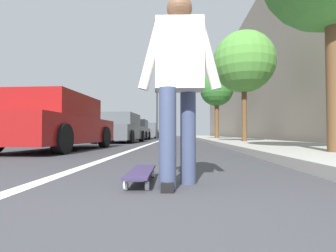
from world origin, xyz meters
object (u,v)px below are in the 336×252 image
object	(u,v)px
street_tree_far	(217,90)
street_tree_mid	(244,62)
skater_person	(179,77)
parked_car_near	(58,124)
skateboard	(141,173)
parked_car_far	(135,130)
parked_car_mid	(120,129)
parked_car_end	(148,131)
traffic_light	(157,100)

from	to	relation	value
street_tree_far	street_tree_mid	bearing A→B (deg)	-180.00
skater_person	street_tree_mid	xyz separation A→B (m)	(8.33, -2.64, 2.44)
parked_car_near	street_tree_far	xyz separation A→B (m)	(11.32, -5.96, 2.82)
skateboard	parked_car_far	bearing A→B (deg)	10.03
parked_car_near	parked_car_mid	xyz separation A→B (m)	(6.10, -0.28, -0.02)
parked_car_far	street_tree_far	world-z (taller)	street_tree_far
parked_car_mid	street_tree_far	xyz separation A→B (m)	(5.22, -5.68, 2.84)
parked_car_far	street_tree_mid	distance (m)	10.67
street_tree_far	parked_car_far	bearing A→B (deg)	82.41
skateboard	parked_car_far	distance (m)	16.90
street_tree_mid	street_tree_far	bearing A→B (deg)	0.00
parked_car_end	traffic_light	xyz separation A→B (m)	(-5.98, -1.46, 2.30)
parked_car_far	street_tree_mid	xyz separation A→B (m)	(-8.45, -5.93, 2.68)
skateboard	skater_person	world-z (taller)	skater_person
skater_person	parked_car_far	distance (m)	17.10
parked_car_far	street_tree_far	bearing A→B (deg)	-97.59
parked_car_mid	parked_car_far	distance (m)	6.02
street_tree_far	parked_car_near	bearing A→B (deg)	152.25
parked_car_near	parked_car_far	bearing A→B (deg)	-0.13
parked_car_far	traffic_light	size ratio (longest dim) A/B	0.97
skateboard	parked_car_far	size ratio (longest dim) A/B	0.20
parked_car_far	street_tree_far	size ratio (longest dim) A/B	0.90
street_tree_mid	parked_car_far	bearing A→B (deg)	35.05
skateboard	parked_car_near	xyz separation A→B (m)	(4.52, 2.97, 0.63)
parked_car_mid	skater_person	bearing A→B (deg)	-164.26
parked_car_far	street_tree_mid	size ratio (longest dim) A/B	0.92
parked_car_far	parked_car_end	world-z (taller)	parked_car_end
parked_car_near	parked_car_mid	distance (m)	6.11
traffic_light	parked_car_end	bearing A→B (deg)	13.70
traffic_light	street_tree_far	size ratio (longest dim) A/B	0.92
traffic_light	street_tree_mid	bearing A→B (deg)	-153.52
parked_car_mid	street_tree_far	distance (m)	8.22
skateboard	street_tree_mid	xyz separation A→B (m)	(8.18, -2.99, 3.29)
parked_car_near	parked_car_mid	size ratio (longest dim) A/B	1.04
parked_car_far	parked_car_end	distance (m)	6.23
skateboard	traffic_light	bearing A→B (deg)	4.55
skater_person	parked_car_far	world-z (taller)	skater_person
parked_car_end	traffic_light	size ratio (longest dim) A/B	0.93
skateboard	parked_car_mid	bearing A→B (deg)	14.22
skateboard	skater_person	distance (m)	0.92
street_tree_mid	parked_car_mid	bearing A→B (deg)	66.75
parked_car_mid	traffic_light	distance (m)	6.81
skateboard	street_tree_far	xyz separation A→B (m)	(15.85, -2.99, 3.45)
parked_car_end	street_tree_mid	world-z (taller)	street_tree_mid
parked_car_near	parked_car_mid	bearing A→B (deg)	-2.62
traffic_light	street_tree_far	world-z (taller)	street_tree_far
parked_car_near	street_tree_far	world-z (taller)	street_tree_far
traffic_light	parked_car_far	bearing A→B (deg)	98.60
parked_car_mid	parked_car_far	bearing A→B (deg)	2.39
parked_car_end	street_tree_far	distance (m)	9.52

